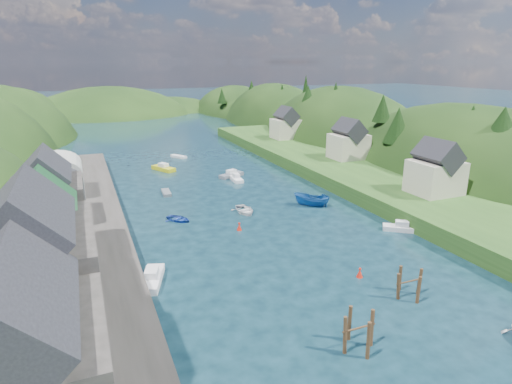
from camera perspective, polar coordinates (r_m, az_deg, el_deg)
name	(u,v)px	position (r m, az deg, el deg)	size (l,w,h in m)	color
ground	(212,181)	(81.71, -5.90, 1.47)	(600.00, 600.00, 0.00)	black
hillside_right	(339,168)	(124.40, 10.97, 3.11)	(36.00, 245.56, 48.00)	black
far_hills	(136,137)	(203.58, -15.69, 7.14)	(103.00, 68.00, 44.00)	black
hill_trees	(193,113)	(95.27, -8.46, 10.43)	(88.61, 150.15, 12.96)	black
quay_left	(77,264)	(50.11, -22.73, -8.83)	(12.00, 110.00, 2.00)	#2D2B28
terrace_left_grass	(2,274)	(50.75, -30.74, -9.34)	(12.00, 110.00, 2.50)	#234719
quayside_buildings	(40,271)	(35.38, -26.88, -9.37)	(8.00, 35.84, 12.90)	#2D2B28
boat_sheds	(57,183)	(66.77, -25.02, 1.11)	(7.00, 21.00, 7.50)	#2D2D30
terrace_right	(353,174)	(83.34, 12.85, 2.29)	(16.00, 120.00, 2.40)	#234719
right_bank_cottages	(344,142)	(90.73, 11.59, 6.55)	(9.00, 59.24, 8.41)	beige
piling_cluster_near	(358,334)	(36.06, 13.50, -17.98)	(2.98, 2.81, 3.74)	#382314
piling_cluster_far	(409,286)	(44.47, 19.70, -11.76)	(3.04, 2.85, 3.25)	#382314
channel_buoy_near	(360,273)	(46.88, 13.67, -10.45)	(0.70, 0.70, 1.10)	red
channel_buoy_far	(239,227)	(57.60, -2.25, -4.66)	(0.70, 0.70, 1.10)	red
moored_boats	(265,233)	(55.12, 1.20, -5.48)	(37.42, 93.11, 2.26)	#1C559A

